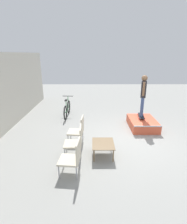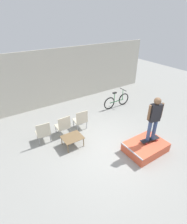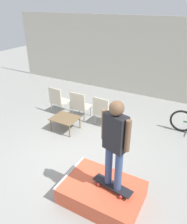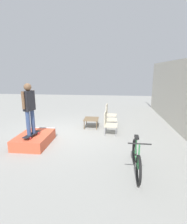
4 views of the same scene
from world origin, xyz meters
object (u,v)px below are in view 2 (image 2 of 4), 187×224
(person_skater, at_px, (155,116))
(patio_chair_center, at_px, (63,125))
(coffee_table, at_px, (72,138))
(patio_chair_left, at_px, (43,132))
(skateboard_on_ramp, at_px, (150,139))
(patio_chair_right, at_px, (81,119))
(bicycle, at_px, (117,101))
(skate_ramp_box, at_px, (145,147))

(person_skater, distance_m, patio_chair_center, 3.57)
(coffee_table, xyz_separation_m, patio_chair_left, (-0.85, 0.80, 0.14))
(skateboard_on_ramp, height_order, patio_chair_right, patio_chair_right)
(patio_chair_center, relative_size, patio_chair_right, 1.00)
(skateboard_on_ramp, xyz_separation_m, bicycle, (1.18, 3.31, -0.08))
(skate_ramp_box, height_order, bicycle, bicycle)
(skateboard_on_ramp, bearing_deg, coffee_table, 151.59)
(person_skater, bearing_deg, patio_chair_center, 147.61)
(patio_chair_right, bearing_deg, bicycle, -159.92)
(patio_chair_center, relative_size, bicycle, 0.56)
(skateboard_on_ramp, xyz_separation_m, patio_chair_center, (-2.32, 2.55, 0.05))
(patio_chair_center, bearing_deg, person_skater, 130.67)
(patio_chair_center, bearing_deg, skate_ramp_box, 127.87)
(skate_ramp_box, bearing_deg, patio_chair_right, 116.65)
(skate_ramp_box, height_order, patio_chair_center, patio_chair_center)
(skateboard_on_ramp, bearing_deg, patio_chair_left, 149.72)
(skateboard_on_ramp, bearing_deg, bicycle, 78.92)
(patio_chair_left, height_order, bicycle, bicycle)
(skate_ramp_box, relative_size, person_skater, 0.89)
(patio_chair_left, relative_size, patio_chair_right, 1.00)
(patio_chair_right, bearing_deg, patio_chair_center, 4.12)
(patio_chair_left, distance_m, patio_chair_center, 0.85)
(person_skater, height_order, coffee_table, person_skater)
(bicycle, bearing_deg, person_skater, -108.20)
(bicycle, bearing_deg, patio_chair_left, -168.64)
(skate_ramp_box, distance_m, patio_chair_left, 3.94)
(patio_chair_center, bearing_deg, skateboard_on_ramp, 130.67)
(patio_chair_center, distance_m, bicycle, 3.58)
(person_skater, bearing_deg, skateboard_on_ramp, -29.69)
(patio_chair_right, bearing_deg, skateboard_on_ramp, 124.44)
(skate_ramp_box, height_order, patio_chair_left, patio_chair_left)
(coffee_table, bearing_deg, patio_chair_right, 44.02)
(skate_ramp_box, relative_size, patio_chair_center, 1.61)
(patio_chair_left, bearing_deg, person_skater, 146.74)
(patio_chair_right, relative_size, bicycle, 0.56)
(skate_ramp_box, bearing_deg, coffee_table, 140.24)
(patio_chair_left, distance_m, patio_chair_right, 1.68)
(coffee_table, height_order, patio_chair_center, patio_chair_center)
(bicycle, bearing_deg, coffee_table, -154.48)
(skate_ramp_box, xyz_separation_m, coffee_table, (-2.12, 1.76, 0.18))
(patio_chair_right, bearing_deg, patio_chair_left, 4.10)
(skate_ramp_box, relative_size, bicycle, 0.91)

